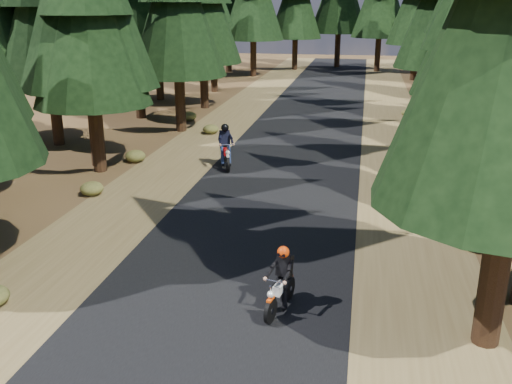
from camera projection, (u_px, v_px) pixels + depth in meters
ground at (246, 246)px, 15.88m from camera, size 120.00×120.00×0.00m
road at (274, 190)px, 20.53m from camera, size 6.00×100.00×0.01m
shoulder_l at (153, 183)px, 21.35m from camera, size 3.20×100.00×0.01m
shoulder_r at (405, 198)px, 19.72m from camera, size 3.20×100.00×0.01m
log_near at (448, 166)px, 22.93m from camera, size 4.61×3.67×0.32m
understory_shrubs at (292, 171)px, 22.02m from camera, size 14.99×31.35×0.54m
rider_lead at (280, 291)px, 12.41m from camera, size 0.87×1.73×1.48m
rider_follow at (226, 154)px, 23.14m from camera, size 1.25×2.09×1.78m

